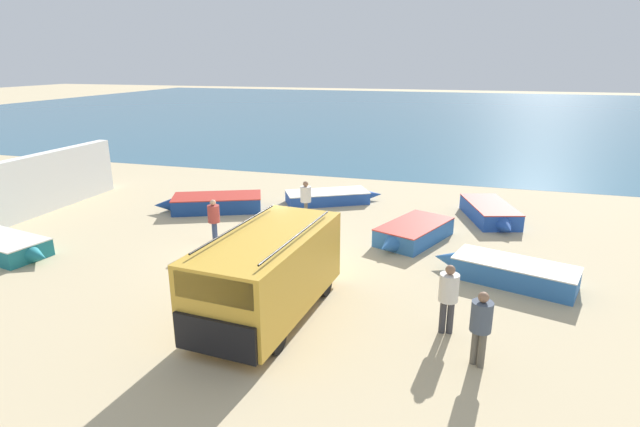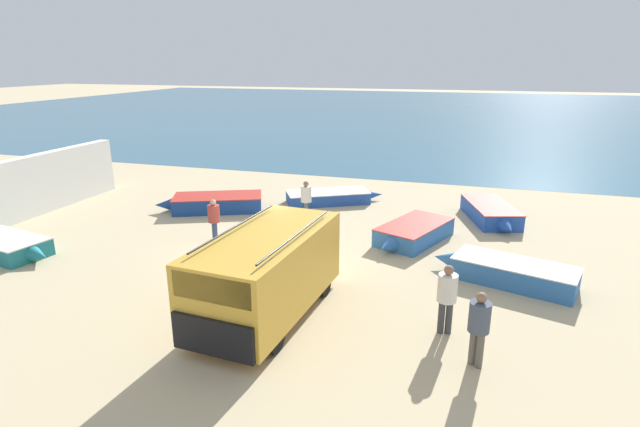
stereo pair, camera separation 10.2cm
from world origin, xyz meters
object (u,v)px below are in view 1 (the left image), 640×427
at_px(fisherman_0, 306,197).
at_px(fisherman_2, 481,322).
at_px(fishing_rowboat_1, 6,247).
at_px(fisherman_1, 214,217).
at_px(fishing_rowboat_0, 214,203).
at_px(fishing_rowboat_3, 330,197).
at_px(parked_van, 268,272).
at_px(fishing_rowboat_4, 491,213).
at_px(fishing_rowboat_2, 413,233).
at_px(fishing_rowboat_5, 509,271).
at_px(fisherman_3, 448,293).

height_order(fisherman_0, fisherman_2, fisherman_2).
height_order(fishing_rowboat_1, fisherman_0, fisherman_0).
distance_m(fisherman_0, fisherman_1, 4.13).
bearing_deg(fishing_rowboat_0, fisherman_1, 95.07).
distance_m(fishing_rowboat_3, fisherman_0, 3.01).
height_order(parked_van, fishing_rowboat_4, parked_van).
bearing_deg(fishing_rowboat_3, fisherman_0, -123.64).
height_order(fishing_rowboat_1, fisherman_1, fisherman_1).
bearing_deg(fishing_rowboat_3, fishing_rowboat_2, -72.98).
bearing_deg(fisherman_0, fishing_rowboat_4, 178.44).
xyz_separation_m(parked_van, fisherman_0, (-1.51, 7.81, -0.22)).
height_order(fishing_rowboat_1, fishing_rowboat_5, fishing_rowboat_5).
bearing_deg(fisherman_2, fisherman_3, 64.63).
distance_m(fishing_rowboat_1, fisherman_3, 14.63).
distance_m(fishing_rowboat_4, fishing_rowboat_5, 6.13).
bearing_deg(fishing_rowboat_5, fishing_rowboat_4, -69.92).
bearing_deg(fisherman_0, fisherman_1, 36.70).
xyz_separation_m(fishing_rowboat_5, fisherman_0, (-7.62, 3.92, 0.67)).
bearing_deg(parked_van, fisherman_0, -164.18).
bearing_deg(fishing_rowboat_0, fishing_rowboat_4, 166.15).
distance_m(parked_van, fishing_rowboat_1, 10.23).
bearing_deg(fishing_rowboat_2, fisherman_3, 36.15).
distance_m(parked_van, fisherman_3, 4.49).
xyz_separation_m(parked_van, fisherman_2, (5.20, -0.81, -0.18)).
height_order(parked_van, fisherman_2, parked_van).
relative_size(fishing_rowboat_0, fishing_rowboat_2, 1.18).
bearing_deg(fisherman_1, fisherman_0, -139.26).
distance_m(fishing_rowboat_5, fisherman_3, 3.94).
xyz_separation_m(fishing_rowboat_0, fishing_rowboat_2, (8.83, -1.45, -0.01)).
relative_size(parked_van, fishing_rowboat_5, 1.21).
bearing_deg(parked_van, fisherman_1, -133.91).
height_order(fishing_rowboat_3, fishing_rowboat_5, fishing_rowboat_5).
height_order(fishing_rowboat_4, fisherman_3, fisherman_3).
distance_m(parked_van, fishing_rowboat_4, 11.60).
distance_m(fisherman_1, fisherman_3, 9.28).
xyz_separation_m(fisherman_0, fisherman_2, (6.71, -8.62, 0.04)).
bearing_deg(fishing_rowboat_4, fishing_rowboat_2, -56.58).
height_order(fishing_rowboat_2, fisherman_1, fisherman_1).
height_order(parked_van, fishing_rowboat_0, parked_van).
relative_size(fishing_rowboat_5, fisherman_1, 2.66).
bearing_deg(fisherman_0, fisherman_3, 110.53).
distance_m(fishing_rowboat_5, fisherman_1, 10.03).
bearing_deg(fishing_rowboat_4, fisherman_2, -19.97).
distance_m(fishing_rowboat_1, fisherman_2, 15.47).
bearing_deg(fisherman_0, fishing_rowboat_0, -21.82).
relative_size(fishing_rowboat_1, fishing_rowboat_3, 0.88).
bearing_deg(fisherman_1, fishing_rowboat_4, -164.28).
relative_size(fishing_rowboat_1, fisherman_2, 2.24).
height_order(parked_van, fishing_rowboat_1, parked_van).
distance_m(fishing_rowboat_0, fisherman_1, 4.20).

